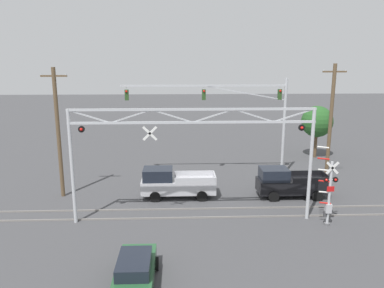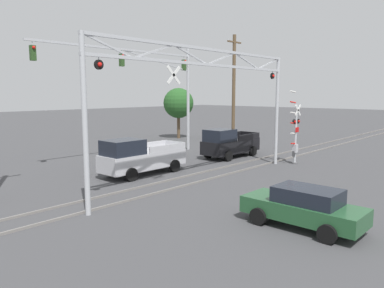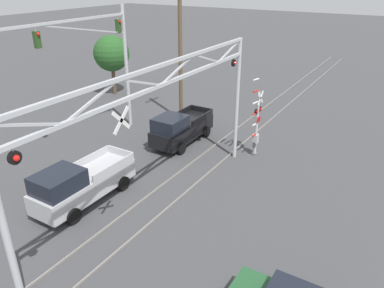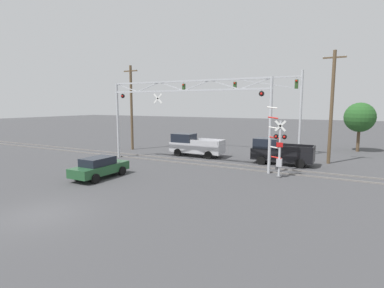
% 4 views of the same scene
% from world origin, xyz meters
% --- Properties ---
extents(rail_track_near, '(80.00, 0.08, 0.10)m').
position_xyz_m(rail_track_near, '(0.00, 13.71, 0.05)').
color(rail_track_near, gray).
rests_on(rail_track_near, ground_plane).
extents(rail_track_far, '(80.00, 0.08, 0.10)m').
position_xyz_m(rail_track_far, '(0.00, 15.15, 0.05)').
color(rail_track_far, gray).
rests_on(rail_track_far, ground_plane).
extents(crossing_gantry, '(14.64, 0.26, 7.03)m').
position_xyz_m(crossing_gantry, '(-0.02, 13.43, 5.11)').
color(crossing_gantry, '#B7BABF').
rests_on(crossing_gantry, ground_plane).
extents(crossing_signal_mast, '(1.41, 0.35, 4.92)m').
position_xyz_m(crossing_signal_mast, '(8.08, 12.49, 1.94)').
color(crossing_signal_mast, '#B7BABF').
rests_on(crossing_signal_mast, ground_plane).
extents(traffic_signal_span, '(13.60, 0.39, 8.33)m').
position_xyz_m(traffic_signal_span, '(4.63, 22.21, 5.86)').
color(traffic_signal_span, '#B7BABF').
rests_on(traffic_signal_span, ground_plane).
extents(pickup_truck_lead, '(5.35, 2.07, 2.17)m').
position_xyz_m(pickup_truck_lead, '(-1.17, 17.55, 1.05)').
color(pickup_truck_lead, '#B7B7BC').
rests_on(pickup_truck_lead, ground_plane).
extents(pickup_truck_following, '(5.03, 2.07, 2.17)m').
position_xyz_m(pickup_truck_following, '(7.12, 17.28, 1.05)').
color(pickup_truck_following, black).
rests_on(pickup_truck_following, ground_plane).
extents(sedan_waiting, '(1.93, 4.25, 1.46)m').
position_xyz_m(sedan_waiting, '(-2.83, 6.55, 0.75)').
color(sedan_waiting, '#23512D').
rests_on(sedan_waiting, ground_plane).
extents(utility_pole_right, '(1.80, 0.28, 9.52)m').
position_xyz_m(utility_pole_right, '(10.85, 19.62, 4.91)').
color(utility_pole_right, brown).
rests_on(utility_pole_right, ground_plane).
extents(background_tree_beyond_span, '(3.15, 3.15, 5.27)m').
position_xyz_m(background_tree_beyond_span, '(13.17, 28.39, 3.68)').
color(background_tree_beyond_span, brown).
rests_on(background_tree_beyond_span, ground_plane).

